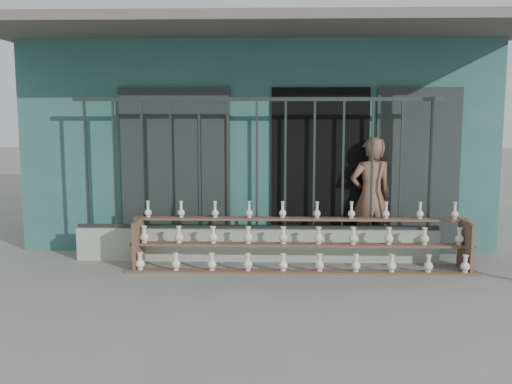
{
  "coord_description": "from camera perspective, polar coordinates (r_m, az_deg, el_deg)",
  "views": [
    {
      "loc": [
        0.23,
        -6.45,
        1.99
      ],
      "look_at": [
        0.0,
        1.0,
        1.0
      ],
      "focal_mm": 40.0,
      "sensor_mm": 36.0,
      "label": 1
    }
  ],
  "objects": [
    {
      "name": "elderly_woman",
      "position": [
        8.29,
        11.41,
        -0.48
      ],
      "size": [
        0.69,
        0.52,
        1.7
      ],
      "primitive_type": "imported",
      "rotation": [
        0.0,
        0.0,
        3.34
      ],
      "color": "brown",
      "rests_on": "ground"
    },
    {
      "name": "workshop_building",
      "position": [
        10.69,
        0.55,
        5.59
      ],
      "size": [
        7.4,
        6.6,
        3.21
      ],
      "color": "#2B5A55",
      "rests_on": "ground"
    },
    {
      "name": "security_fence",
      "position": [
        7.78,
        0.07,
        2.84
      ],
      "size": [
        5.0,
        0.04,
        1.8
      ],
      "color": "#283330",
      "rests_on": "parapet_wall"
    },
    {
      "name": "shelf_rack",
      "position": [
        7.53,
        4.49,
        -4.99
      ],
      "size": [
        4.5,
        0.68,
        0.85
      ],
      "color": "brown",
      "rests_on": "ground"
    },
    {
      "name": "parapet_wall",
      "position": [
        7.96,
        0.07,
        -5.26
      ],
      "size": [
        5.0,
        0.2,
        0.45
      ],
      "primitive_type": "cube",
      "color": "#9AAA91",
      "rests_on": "ground"
    },
    {
      "name": "ground",
      "position": [
        6.76,
        -0.26,
        -9.57
      ],
      "size": [
        60.0,
        60.0,
        0.0
      ],
      "primitive_type": "plane",
      "color": "slate"
    }
  ]
}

